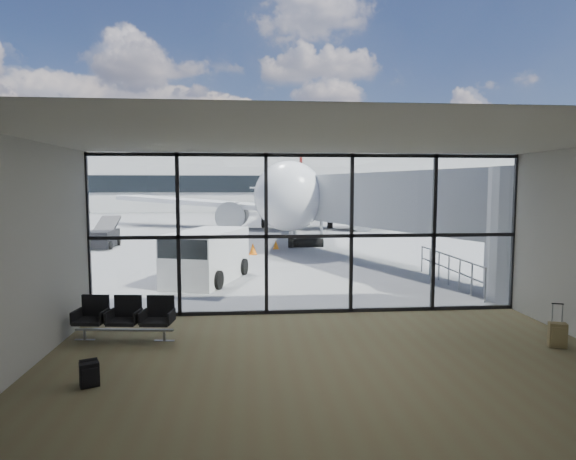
{
  "coord_description": "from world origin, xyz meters",
  "views": [
    {
      "loc": [
        -1.73,
        -13.28,
        3.57
      ],
      "look_at": [
        -0.33,
        3.0,
        2.11
      ],
      "focal_mm": 30.0,
      "sensor_mm": 36.0,
      "label": 1
    }
  ],
  "objects": [
    {
      "name": "seating_row",
      "position": [
        -4.58,
        -1.95,
        0.56
      ],
      "size": [
        2.29,
        0.89,
        1.02
      ],
      "rotation": [
        0.0,
        0.0,
        -0.12
      ],
      "color": "gray",
      "rests_on": "ground"
    },
    {
      "name": "tree_2",
      "position": [
        -33.0,
        72.0,
        5.88
      ],
      "size": [
        6.27,
        6.27,
        9.03
      ],
      "color": "#382619",
      "rests_on": "ground"
    },
    {
      "name": "backpack",
      "position": [
        -4.56,
        -4.68,
        0.24
      ],
      "size": [
        0.39,
        0.39,
        0.49
      ],
      "rotation": [
        0.0,
        0.0,
        0.42
      ],
      "color": "black",
      "rests_on": "ground"
    },
    {
      "name": "belt_loader",
      "position": [
        -10.25,
        15.88,
        0.59
      ],
      "size": [
        1.61,
        3.87,
        1.77
      ],
      "rotation": [
        0.0,
        0.0,
        0.02
      ],
      "color": "black",
      "rests_on": "ground"
    },
    {
      "name": "traffic_cone_a",
      "position": [
        -1.42,
        12.03,
        0.3
      ],
      "size": [
        0.44,
        0.44,
        0.62
      ],
      "color": "orange",
      "rests_on": "ground"
    },
    {
      "name": "lounge_shell",
      "position": [
        0.0,
        -4.8,
        2.65
      ],
      "size": [
        12.02,
        8.01,
        4.51
      ],
      "color": "brown",
      "rests_on": "ground"
    },
    {
      "name": "tree_5",
      "position": [
        -15.0,
        72.0,
        5.88
      ],
      "size": [
        6.27,
        6.27,
        9.03
      ],
      "color": "#382619",
      "rests_on": "ground"
    },
    {
      "name": "far_terminal",
      "position": [
        -0.59,
        61.97,
        4.21
      ],
      "size": [
        80.0,
        12.2,
        11.0
      ],
      "color": "#A2A19D",
      "rests_on": "ground"
    },
    {
      "name": "jet_bridge",
      "position": [
        4.9,
        7.07,
        2.76
      ],
      "size": [
        8.0,
        16.5,
        4.33
      ],
      "color": "#A3A6A8",
      "rests_on": "ground"
    },
    {
      "name": "tree_4",
      "position": [
        -21.0,
        72.0,
        5.25
      ],
      "size": [
        5.61,
        5.61,
        8.07
      ],
      "color": "#382619",
      "rests_on": "ground"
    },
    {
      "name": "tree_1",
      "position": [
        -39.0,
        72.0,
        5.25
      ],
      "size": [
        5.61,
        5.61,
        8.07
      ],
      "color": "#382619",
      "rests_on": "ground"
    },
    {
      "name": "airliner",
      "position": [
        2.76,
        29.26,
        3.01
      ],
      "size": [
        32.85,
        38.23,
        9.88
      ],
      "rotation": [
        0.0,
        0.0,
        -0.13
      ],
      "color": "white",
      "rests_on": "ground"
    },
    {
      "name": "ground",
      "position": [
        0.0,
        40.0,
        0.0
      ],
      "size": [
        220.0,
        220.0,
        0.0
      ],
      "primitive_type": "plane",
      "color": "slate",
      "rests_on": "ground"
    },
    {
      "name": "suitcase",
      "position": [
        5.13,
        -3.41,
        0.3
      ],
      "size": [
        0.42,
        0.35,
        0.99
      ],
      "rotation": [
        0.0,
        0.0,
        -0.34
      ],
      "color": "olive",
      "rests_on": "ground"
    },
    {
      "name": "apron_railing",
      "position": [
        5.6,
        3.5,
        0.72
      ],
      "size": [
        0.06,
        5.46,
        1.11
      ],
      "color": "gray",
      "rests_on": "ground"
    },
    {
      "name": "service_van",
      "position": [
        -3.28,
        4.98,
        0.98
      ],
      "size": [
        3.16,
        4.78,
        1.91
      ],
      "rotation": [
        0.0,
        0.0,
        -0.31
      ],
      "color": "silver",
      "rests_on": "ground"
    },
    {
      "name": "mobile_stairs",
      "position": [
        -12.35,
        14.84,
        0.52
      ],
      "size": [
        2.41,
        3.38,
        2.16
      ],
      "rotation": [
        0.0,
        0.0,
        -0.36
      ],
      "color": "#C68E17",
      "rests_on": "ground"
    },
    {
      "name": "traffic_cone_b",
      "position": [
        -0.07,
        14.25,
        0.24
      ],
      "size": [
        0.36,
        0.36,
        0.51
      ],
      "color": "orange",
      "rests_on": "ground"
    },
    {
      "name": "tree_3",
      "position": [
        -27.0,
        72.0,
        4.63
      ],
      "size": [
        4.95,
        4.95,
        7.12
      ],
      "color": "#382619",
      "rests_on": "ground"
    },
    {
      "name": "glass_curtain_wall",
      "position": [
        0.0,
        0.0,
        2.25
      ],
      "size": [
        12.1,
        0.12,
        4.5
      ],
      "color": "white",
      "rests_on": "ground"
    }
  ]
}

